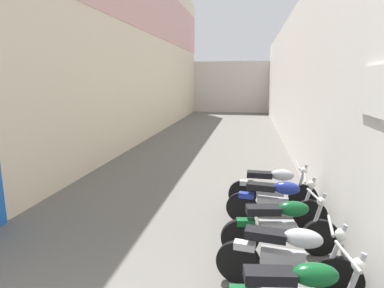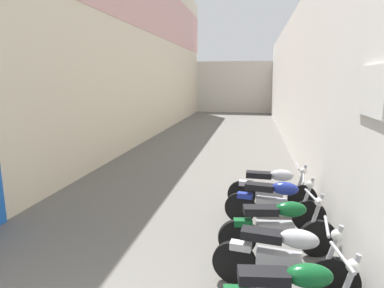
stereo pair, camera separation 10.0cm
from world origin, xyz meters
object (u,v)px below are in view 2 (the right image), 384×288
at_px(motorcycle_fourth, 279,226).
at_px(motorcycle_sixth, 272,188).
at_px(motorcycle_third, 284,257).
at_px(motorcycle_fifth, 275,202).

bearing_deg(motorcycle_fourth, motorcycle_sixth, 90.00).
height_order(motorcycle_third, motorcycle_fourth, same).
distance_m(motorcycle_fourth, motorcycle_fifth, 1.03).
bearing_deg(motorcycle_third, motorcycle_sixth, 90.00).
xyz_separation_m(motorcycle_third, motorcycle_sixth, (0.00, 2.75, 0.00)).
xyz_separation_m(motorcycle_third, motorcycle_fifth, (-0.00, 1.93, 0.00)).
bearing_deg(motorcycle_fifth, motorcycle_third, -90.00).
height_order(motorcycle_third, motorcycle_sixth, same).
bearing_deg(motorcycle_fifth, motorcycle_sixth, 89.99).
bearing_deg(motorcycle_sixth, motorcycle_fourth, -90.00).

